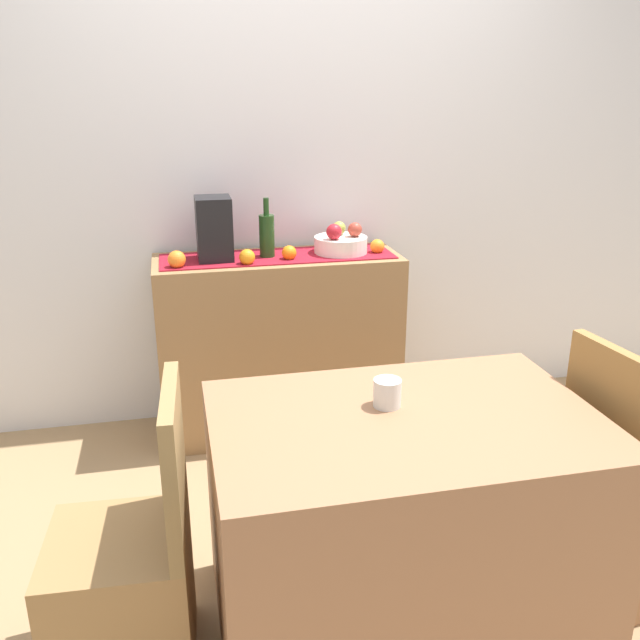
# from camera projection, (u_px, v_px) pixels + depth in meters

# --- Properties ---
(ground_plane) EXTENTS (6.40, 6.40, 0.02)m
(ground_plane) POSITION_uv_depth(u_px,v_px,m) (351.00, 531.00, 2.68)
(ground_plane) COLOR #997A54
(ground_plane) RESTS_ON ground
(room_wall_rear) EXTENTS (6.40, 0.06, 2.70)m
(room_wall_rear) POSITION_uv_depth(u_px,v_px,m) (293.00, 153.00, 3.32)
(room_wall_rear) COLOR silver
(room_wall_rear) RESTS_ON ground
(sideboard_console) EXTENTS (1.17, 0.42, 0.90)m
(sideboard_console) POSITION_uv_depth(u_px,v_px,m) (280.00, 345.00, 3.35)
(sideboard_console) COLOR olive
(sideboard_console) RESTS_ON ground
(table_runner) EXTENTS (1.10, 0.32, 0.01)m
(table_runner) POSITION_uv_depth(u_px,v_px,m) (278.00, 256.00, 3.20)
(table_runner) COLOR maroon
(table_runner) RESTS_ON sideboard_console
(fruit_bowl) EXTENTS (0.26, 0.26, 0.08)m
(fruit_bowl) POSITION_uv_depth(u_px,v_px,m) (341.00, 245.00, 3.25)
(fruit_bowl) COLOR white
(fruit_bowl) RESTS_ON table_runner
(apple_front) EXTENTS (0.07, 0.07, 0.07)m
(apple_front) POSITION_uv_depth(u_px,v_px,m) (339.00, 228.00, 3.28)
(apple_front) COLOR #98A640
(apple_front) RESTS_ON fruit_bowl
(apple_rear) EXTENTS (0.07, 0.07, 0.07)m
(apple_rear) POSITION_uv_depth(u_px,v_px,m) (355.00, 230.00, 3.23)
(apple_rear) COLOR #A63C2D
(apple_rear) RESTS_ON fruit_bowl
(apple_upper) EXTENTS (0.07, 0.07, 0.07)m
(apple_upper) POSITION_uv_depth(u_px,v_px,m) (334.00, 232.00, 3.17)
(apple_upper) COLOR red
(apple_upper) RESTS_ON fruit_bowl
(wine_bottle) EXTENTS (0.07, 0.07, 0.28)m
(wine_bottle) POSITION_uv_depth(u_px,v_px,m) (267.00, 235.00, 3.16)
(wine_bottle) COLOR #1E3E18
(wine_bottle) RESTS_ON sideboard_console
(coffee_maker) EXTENTS (0.16, 0.18, 0.29)m
(coffee_maker) POSITION_uv_depth(u_px,v_px,m) (214.00, 229.00, 3.10)
(coffee_maker) COLOR black
(coffee_maker) RESTS_ON sideboard_console
(orange_loose_far) EXTENTS (0.08, 0.08, 0.08)m
(orange_loose_far) POSITION_uv_depth(u_px,v_px,m) (177.00, 259.00, 3.00)
(orange_loose_far) COLOR orange
(orange_loose_far) RESTS_ON sideboard_console
(orange_loose_end) EXTENTS (0.07, 0.07, 0.07)m
(orange_loose_end) POSITION_uv_depth(u_px,v_px,m) (247.00, 257.00, 3.05)
(orange_loose_end) COLOR orange
(orange_loose_end) RESTS_ON sideboard_console
(orange_loose_near_bowl) EXTENTS (0.07, 0.07, 0.07)m
(orange_loose_near_bowl) POSITION_uv_depth(u_px,v_px,m) (289.00, 253.00, 3.14)
(orange_loose_near_bowl) COLOR orange
(orange_loose_near_bowl) RESTS_ON sideboard_console
(orange_loose_mid) EXTENTS (0.07, 0.07, 0.07)m
(orange_loose_mid) POSITION_uv_depth(u_px,v_px,m) (377.00, 246.00, 3.26)
(orange_loose_mid) COLOR orange
(orange_loose_mid) RESTS_ON sideboard_console
(dining_table) EXTENTS (1.16, 0.77, 0.74)m
(dining_table) POSITION_uv_depth(u_px,v_px,m) (401.00, 522.00, 2.12)
(dining_table) COLOR #976747
(dining_table) RESTS_ON ground
(coffee_cup) EXTENTS (0.09, 0.09, 0.09)m
(coffee_cup) POSITION_uv_depth(u_px,v_px,m) (387.00, 393.00, 2.05)
(coffee_cup) COLOR silver
(coffee_cup) RESTS_ON dining_table
(chair_near_window) EXTENTS (0.42, 0.42, 0.90)m
(chair_near_window) POSITION_uv_depth(u_px,v_px,m) (128.00, 590.00, 1.98)
(chair_near_window) COLOR olive
(chair_near_window) RESTS_ON ground
(chair_by_corner) EXTENTS (0.44, 0.44, 0.90)m
(chair_by_corner) POSITION_uv_depth(u_px,v_px,m) (632.00, 515.00, 2.33)
(chair_by_corner) COLOR #996744
(chair_by_corner) RESTS_ON ground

